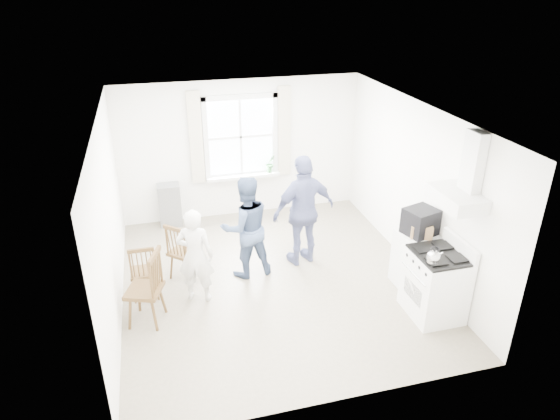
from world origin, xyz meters
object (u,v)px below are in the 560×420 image
object	(u,v)px
low_cabinet	(414,259)
person_mid	(246,227)
person_right	(304,211)
person_left	(195,256)
windsor_chair_c	(151,280)
windsor_chair_b	(179,247)
windsor_chair_a	(143,267)
gas_stove	(435,284)
stereo_stack	(420,221)

from	to	relation	value
low_cabinet	person_mid	size ratio (longest dim) A/B	0.55
low_cabinet	person_right	distance (m)	1.82
person_left	windsor_chair_c	bearing A→B (deg)	51.28
windsor_chair_b	windsor_chair_c	distance (m)	1.04
low_cabinet	windsor_chair_b	bearing A→B (deg)	162.74
low_cabinet	windsor_chair_c	distance (m)	3.78
low_cabinet	windsor_chair_a	xyz separation A→B (m)	(-3.88, 0.65, 0.09)
gas_stove	stereo_stack	bearing A→B (deg)	84.11
low_cabinet	stereo_stack	distance (m)	0.64
windsor_chair_a	windsor_chair_c	distance (m)	0.57
gas_stove	windsor_chair_b	distance (m)	3.71
low_cabinet	stereo_stack	world-z (taller)	stereo_stack
low_cabinet	person_mid	bearing A→B (deg)	157.66
stereo_stack	low_cabinet	bearing A→B (deg)	88.86
low_cabinet	person_left	size ratio (longest dim) A/B	0.63
person_mid	low_cabinet	bearing A→B (deg)	149.98
gas_stove	low_cabinet	world-z (taller)	gas_stove
windsor_chair_a	person_right	xyz separation A→B (m)	(2.50, 0.44, 0.37)
person_left	person_right	distance (m)	1.88
person_left	low_cabinet	bearing A→B (deg)	-169.27
stereo_stack	windsor_chair_a	xyz separation A→B (m)	(-3.88, 0.68, -0.55)
gas_stove	low_cabinet	xyz separation A→B (m)	(0.07, 0.70, -0.03)
gas_stove	windsor_chair_b	size ratio (longest dim) A/B	1.18
windsor_chair_b	low_cabinet	bearing A→B (deg)	-17.26
windsor_chair_a	person_mid	size ratio (longest dim) A/B	0.55
gas_stove	windsor_chair_c	size ratio (longest dim) A/B	1.04
stereo_stack	person_mid	world-z (taller)	person_mid
windsor_chair_b	person_right	bearing A→B (deg)	1.39
windsor_chair_c	windsor_chair_b	bearing A→B (deg)	65.86
windsor_chair_b	windsor_chair_c	size ratio (longest dim) A/B	0.88
person_mid	person_right	xyz separation A→B (m)	(0.95, 0.13, 0.10)
windsor_chair_b	person_left	world-z (taller)	person_left
gas_stove	windsor_chair_b	xyz separation A→B (m)	(-3.28, 1.74, 0.09)
gas_stove	person_mid	distance (m)	2.83
stereo_stack	windsor_chair_c	world-z (taller)	stereo_stack
person_right	stereo_stack	bearing A→B (deg)	127.83
low_cabinet	windsor_chair_b	world-z (taller)	windsor_chair_b
stereo_stack	person_right	size ratio (longest dim) A/B	0.28
windsor_chair_c	gas_stove	bearing A→B (deg)	-12.16
windsor_chair_b	person_mid	distance (m)	1.04
gas_stove	windsor_chair_c	bearing A→B (deg)	167.84
gas_stove	person_right	xyz separation A→B (m)	(-1.31, 1.79, 0.43)
person_right	windsor_chair_a	bearing A→B (deg)	-3.17
person_mid	person_right	bearing A→B (deg)	179.97
person_left	person_mid	bearing A→B (deg)	-130.23
gas_stove	person_mid	size ratio (longest dim) A/B	0.69
low_cabinet	stereo_stack	bearing A→B (deg)	-91.14
gas_stove	person_left	world-z (taller)	person_left
stereo_stack	windsor_chair_b	bearing A→B (deg)	162.26
stereo_stack	person_left	xyz separation A→B (m)	(-3.15, 0.51, -0.38)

